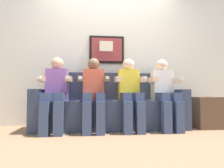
{
  "coord_description": "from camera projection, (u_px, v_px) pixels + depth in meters",
  "views": [
    {
      "loc": [
        -0.32,
        -2.74,
        0.57
      ],
      "look_at": [
        0.0,
        0.15,
        0.7
      ],
      "focal_mm": 30.88,
      "sensor_mm": 36.0,
      "label": 1
    }
  ],
  "objects": [
    {
      "name": "couch",
      "position": [
        111.0,
        109.0,
        3.07
      ],
      "size": [
        2.37,
        0.58,
        0.9
      ],
      "color": "#333D56",
      "rests_on": "ground_plane"
    },
    {
      "name": "back_wall_assembly",
      "position": [
        108.0,
        53.0,
        3.55
      ],
      "size": [
        4.77,
        0.1,
        2.6
      ],
      "color": "silver",
      "rests_on": "ground_plane"
    },
    {
      "name": "person_left_center",
      "position": [
        94.0,
        90.0,
        2.88
      ],
      "size": [
        0.46,
        0.56,
        1.11
      ],
      "color": "#D8593F",
      "rests_on": "ground_plane"
    },
    {
      "name": "ground_plane",
      "position": [
        113.0,
        133.0,
        2.73
      ],
      "size": [
        6.2,
        6.2,
        0.0
      ],
      "primitive_type": "plane",
      "color": "#8C6B4C"
    },
    {
      "name": "side_table_right",
      "position": [
        205.0,
        112.0,
        3.13
      ],
      "size": [
        0.4,
        0.4,
        0.5
      ],
      "color": "brown",
      "rests_on": "ground_plane"
    },
    {
      "name": "spare_remote_on_table",
      "position": [
        211.0,
        96.0,
        3.09
      ],
      "size": [
        0.04,
        0.13,
        0.02
      ],
      "primitive_type": "cube",
      "color": "white",
      "rests_on": "side_table_right"
    },
    {
      "name": "person_right_center",
      "position": [
        130.0,
        90.0,
        2.95
      ],
      "size": [
        0.46,
        0.56,
        1.11
      ],
      "color": "yellow",
      "rests_on": "ground_plane"
    },
    {
      "name": "person_rightmost",
      "position": [
        165.0,
        90.0,
        3.01
      ],
      "size": [
        0.46,
        0.56,
        1.11
      ],
      "color": "white",
      "rests_on": "ground_plane"
    },
    {
      "name": "person_leftmost",
      "position": [
        56.0,
        90.0,
        2.82
      ],
      "size": [
        0.46,
        0.56,
        1.11
      ],
      "color": "#8C59A5",
      "rests_on": "ground_plane"
    }
  ]
}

